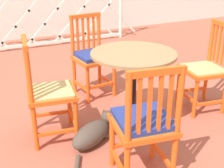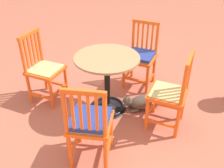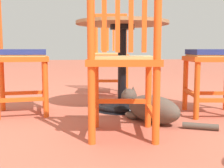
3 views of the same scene
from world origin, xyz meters
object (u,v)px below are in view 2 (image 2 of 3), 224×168
object	(u,v)px
orange_chair_near_fence	(44,70)
orange_chair_tucked_in	(141,57)
cafe_table	(107,89)
tabby_cat	(143,102)
orange_chair_at_corner	(170,94)
orange_chair_facing_out	(90,123)

from	to	relation	value
orange_chair_near_fence	orange_chair_tucked_in	bearing A→B (deg)	-149.97
cafe_table	tabby_cat	world-z (taller)	cafe_table
orange_chair_near_fence	tabby_cat	xyz separation A→B (m)	(-1.29, -0.09, -0.34)
orange_chair_near_fence	orange_chair_at_corner	bearing A→B (deg)	174.56
orange_chair_tucked_in	tabby_cat	world-z (taller)	orange_chair_tucked_in
orange_chair_tucked_in	orange_chair_near_fence	size ratio (longest dim) A/B	1.00
orange_chair_at_corner	orange_chair_near_fence	xyz separation A→B (m)	(1.60, -0.15, 0.00)
cafe_table	orange_chair_at_corner	distance (m)	0.78
orange_chair_at_corner	orange_chair_tucked_in	bearing A→B (deg)	-60.64
cafe_table	orange_chair_near_fence	xyz separation A→B (m)	(0.85, -0.02, 0.15)
cafe_table	orange_chair_near_fence	world-z (taller)	orange_chair_near_fence
orange_chair_facing_out	tabby_cat	world-z (taller)	orange_chair_facing_out
orange_chair_tucked_in	tabby_cat	xyz separation A→B (m)	(-0.15, 0.57, -0.35)
orange_chair_at_corner	orange_chair_near_fence	size ratio (longest dim) A/B	1.00
orange_chair_at_corner	tabby_cat	size ratio (longest dim) A/B	1.62
orange_chair_at_corner	orange_chair_facing_out	bearing A→B (deg)	44.85
cafe_table	orange_chair_at_corner	bearing A→B (deg)	170.14
cafe_table	orange_chair_facing_out	distance (m)	0.84
orange_chair_at_corner	orange_chair_tucked_in	xyz separation A→B (m)	(0.46, -0.81, 0.01)
orange_chair_near_fence	tabby_cat	world-z (taller)	orange_chair_near_fence
orange_chair_facing_out	orange_chair_tucked_in	xyz separation A→B (m)	(-0.24, -1.50, 0.00)
orange_chair_facing_out	orange_chair_tucked_in	world-z (taller)	same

